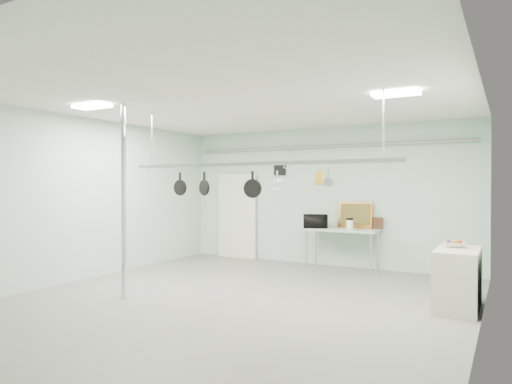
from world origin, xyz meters
The scene contains 25 objects.
floor centered at (0.00, 0.00, 0.00)m, with size 8.00×8.00×0.00m, color gray.
ceiling centered at (0.00, 0.00, 3.19)m, with size 7.00×8.00×0.02m, color silver.
back_wall centered at (0.00, 3.99, 1.60)m, with size 7.00×0.02×3.20m, color #ACCEC1.
right_wall centered at (3.49, 0.00, 1.60)m, with size 0.02×8.00×3.20m, color #ACCEC1.
door centered at (-2.30, 3.94, 1.05)m, with size 1.10×0.10×2.20m, color silver.
wall_vent centered at (-1.10, 3.97, 2.25)m, with size 0.30×0.04×0.30m, color black.
conduit_pipe centered at (0.00, 3.90, 2.75)m, with size 0.07×0.07×6.60m, color gray.
chrome_pole centered at (-1.70, -0.60, 1.60)m, with size 0.08×0.08×3.20m, color silver.
prep_table centered at (0.60, 3.60, 0.83)m, with size 1.60×0.70×0.91m.
side_cabinet centered at (3.15, 1.40, 0.45)m, with size 0.60×1.20×0.90m, color beige.
pot_rack centered at (0.20, 0.30, 2.23)m, with size 4.80×0.06×1.00m.
light_panel_left centered at (-2.20, -0.80, 3.16)m, with size 0.65×0.30×0.05m, color white.
light_panel_right centered at (2.40, 0.60, 3.16)m, with size 0.65×0.30×0.05m, color white.
microwave centered at (0.03, 3.49, 1.05)m, with size 0.53×0.36×0.29m, color black.
coffee_canister centered at (0.78, 3.60, 1.00)m, with size 0.15×0.15×0.20m, color white.
painting_large centered at (0.81, 3.90, 1.20)m, with size 0.78×0.05×0.58m, color #BA7832.
painting_small centered at (1.27, 3.90, 1.03)m, with size 0.30×0.04×0.25m, color #361F13.
fruit_bowl centered at (3.08, 1.57, 0.94)m, with size 0.33×0.33×0.08m, color silver.
skillet_left centered at (-1.25, 0.30, 1.89)m, with size 0.28×0.06×0.38m, color black, non-canonical shape.
skillet_mid centered at (-0.73, 0.30, 1.89)m, with size 0.27×0.06×0.38m, color black, non-canonical shape.
skillet_right centered at (0.22, 0.30, 1.87)m, with size 0.30×0.06×0.42m, color black, non-canonical shape.
whisk centered at (0.66, 0.30, 1.91)m, with size 0.19×0.19×0.35m, color #B4B3B8, non-canonical shape.
grater centered at (1.35, 0.30, 1.97)m, with size 0.10×0.02×0.24m, color gold, non-canonical shape.
saucepan centered at (1.50, 0.30, 1.96)m, with size 0.13×0.08×0.24m, color #B4B5B9, non-canonical shape.
fruit_cluster centered at (3.08, 1.57, 0.98)m, with size 0.24×0.24×0.09m, color #A6160F, non-canonical shape.
Camera 1 is at (3.83, -6.05, 1.85)m, focal length 32.00 mm.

